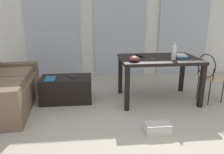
{
  "coord_description": "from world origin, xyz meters",
  "views": [
    {
      "loc": [
        -0.71,
        -1.59,
        1.49
      ],
      "look_at": [
        -0.35,
        1.97,
        0.42
      ],
      "focal_mm": 34.65,
      "sensor_mm": 36.0,
      "label": 1
    }
  ],
  "objects": [
    {
      "name": "wall_back",
      "position": [
        0.0,
        3.6,
        1.2
      ],
      "size": [
        6.05,
        0.1,
        2.41
      ],
      "primitive_type": "cube",
      "color": "silver",
      "rests_on": "ground"
    },
    {
      "name": "scissors",
      "position": [
        0.28,
        1.83,
        0.76
      ],
      "size": [
        0.1,
        0.08,
        0.0
      ],
      "color": "#9EA0A5",
      "rests_on": "craft_table"
    },
    {
      "name": "craft_table",
      "position": [
        0.44,
        1.89,
        0.66
      ],
      "size": [
        1.31,
        0.87,
        0.76
      ],
      "color": "black",
      "rests_on": "ground"
    },
    {
      "name": "curtains",
      "position": [
        0.0,
        3.52,
        1.04
      ],
      "size": [
        4.3,
        0.03,
        2.08
      ],
      "color": "#B2B7BC",
      "rests_on": "ground"
    },
    {
      "name": "shoebox",
      "position": [
        0.12,
        0.8,
        0.07
      ],
      "size": [
        0.33,
        0.19,
        0.13
      ],
      "color": "beige",
      "rests_on": "ground"
    },
    {
      "name": "tv_remote_primary",
      "position": [
        -1.03,
        1.99,
        0.44
      ],
      "size": [
        0.12,
        0.15,
        0.02
      ],
      "primitive_type": "cube",
      "rotation": [
        0.0,
        0.0,
        0.56
      ],
      "color": "#232326",
      "rests_on": "coffee_table"
    },
    {
      "name": "bottle_near",
      "position": [
        0.62,
        1.72,
        0.87
      ],
      "size": [
        0.07,
        0.07,
        0.27
      ],
      "color": "beige",
      "rests_on": "craft_table"
    },
    {
      "name": "wire_chair",
      "position": [
        1.26,
        1.71,
        0.52
      ],
      "size": [
        0.4,
        0.43,
        0.84
      ],
      "color": "tan",
      "rests_on": "ground"
    },
    {
      "name": "book_stack",
      "position": [
        0.83,
        1.9,
        0.78
      ],
      "size": [
        0.2,
        0.26,
        0.05
      ],
      "color": "#1E668C",
      "rests_on": "craft_table"
    },
    {
      "name": "tv_remote_on_table",
      "position": [
        0.14,
        2.02,
        0.77
      ],
      "size": [
        0.11,
        0.18,
        0.02
      ],
      "primitive_type": "cube",
      "rotation": [
        0.0,
        0.0,
        0.41
      ],
      "color": "black",
      "rests_on": "craft_table"
    },
    {
      "name": "coffee_table",
      "position": [
        -1.14,
        2.0,
        0.21
      ],
      "size": [
        0.86,
        0.49,
        0.43
      ],
      "color": "black",
      "rests_on": "ground"
    },
    {
      "name": "bowl",
      "position": [
        -0.03,
        1.65,
        0.8
      ],
      "size": [
        0.16,
        0.16,
        0.09
      ],
      "primitive_type": "ellipsoid",
      "color": "#9E3833",
      "rests_on": "craft_table"
    },
    {
      "name": "magazine",
      "position": [
        -1.38,
        1.92,
        0.43
      ],
      "size": [
        0.17,
        0.27,
        0.01
      ],
      "primitive_type": "cube",
      "rotation": [
        0.0,
        0.0,
        0.01
      ],
      "color": "#1E668C",
      "rests_on": "coffee_table"
    },
    {
      "name": "ground_plane",
      "position": [
        0.0,
        1.4,
        0.0
      ],
      "size": [
        8.65,
        8.65,
        0.0
      ],
      "primitive_type": "plane",
      "color": "#B2A893"
    }
  ]
}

